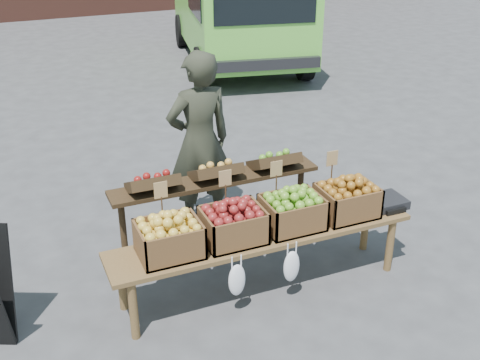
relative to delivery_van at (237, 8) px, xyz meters
name	(u,v)px	position (x,y,z in m)	size (l,w,h in m)	color
ground	(291,267)	(-2.42, -7.01, -1.08)	(80.00, 80.00, 0.00)	#444446
delivery_van	(237,8)	(0.00, 0.00, 0.00)	(2.21, 4.81, 2.16)	#66C940
vendor	(199,142)	(-2.91, -5.90, -0.15)	(0.68, 0.45, 1.86)	#2A2D21
back_table	(216,205)	(-2.95, -6.48, -0.56)	(2.10, 0.44, 1.04)	#2F2112
display_bench	(262,261)	(-2.80, -7.20, -0.79)	(2.70, 0.56, 0.57)	brown
crate_golden_apples	(169,239)	(-3.63, -7.20, -0.37)	(0.50, 0.40, 0.28)	yellow
crate_russet_pears	(233,225)	(-3.08, -7.20, -0.37)	(0.50, 0.40, 0.28)	maroon
crate_red_apples	(292,213)	(-2.53, -7.20, -0.37)	(0.50, 0.40, 0.28)	#488713
crate_green_apples	(347,201)	(-1.98, -7.20, -0.37)	(0.50, 0.40, 0.28)	#A25910
weighing_scale	(386,202)	(-1.55, -7.20, -0.47)	(0.34, 0.30, 0.08)	black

